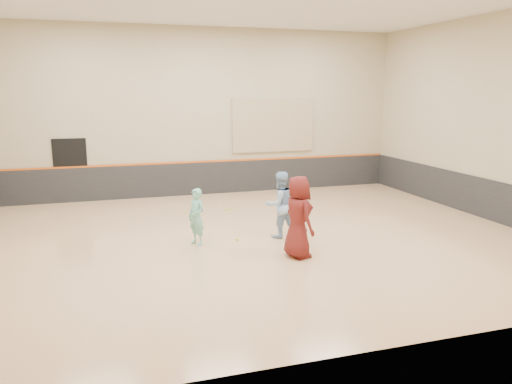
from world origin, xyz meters
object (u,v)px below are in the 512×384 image
object	(u,v)px
young_man	(298,217)
spare_racket	(229,209)
instructor	(280,205)
girl	(197,217)

from	to	relation	value
young_man	spare_racket	distance (m)	4.92
instructor	young_man	size ratio (longest dim) A/B	0.92
girl	young_man	xyz separation A→B (m)	(2.06, -1.61, 0.24)
girl	spare_racket	distance (m)	3.65
girl	spare_racket	bearing A→B (deg)	124.57
girl	instructor	world-z (taller)	instructor
spare_racket	instructor	bearing A→B (deg)	-79.56
girl	instructor	size ratio (longest dim) A/B	0.82
girl	young_man	bearing A→B (deg)	23.41
girl	spare_racket	xyz separation A→B (m)	(1.62, 3.20, -0.66)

